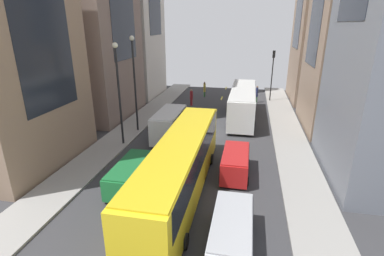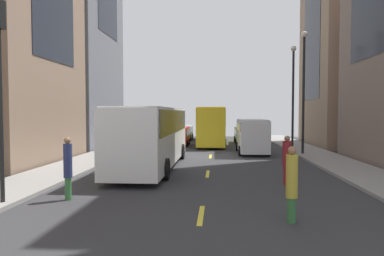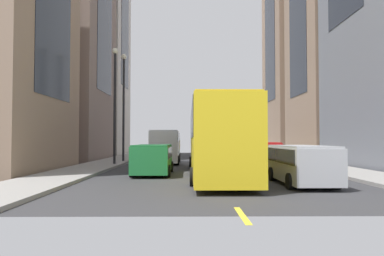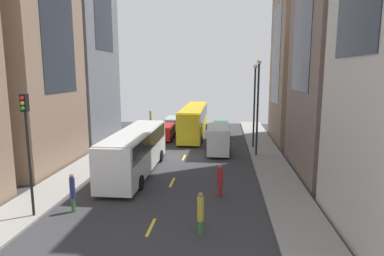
{
  "view_description": "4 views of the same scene",
  "coord_description": "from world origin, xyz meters",
  "px_view_note": "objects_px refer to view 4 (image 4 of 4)",
  "views": [
    {
      "loc": [
        -3.74,
        26.03,
        9.84
      ],
      "look_at": [
        0.59,
        4.42,
        1.95
      ],
      "focal_mm": 27.12,
      "sensor_mm": 36.0,
      "label": 1
    },
    {
      "loc": [
        0.48,
        -24.13,
        3.07
      ],
      "look_at": [
        -1.41,
        1.36,
        1.95
      ],
      "focal_mm": 32.0,
      "sensor_mm": 36.0,
      "label": 2
    },
    {
      "loc": [
        1.33,
        29.71,
        1.87
      ],
      "look_at": [
        1.07,
        3.68,
        2.75
      ],
      "focal_mm": 32.82,
      "sensor_mm": 36.0,
      "label": 3
    },
    {
      "loc": [
        3.6,
        -29.6,
        7.81
      ],
      "look_at": [
        0.76,
        -0.12,
        2.8
      ],
      "focal_mm": 31.2,
      "sensor_mm": 36.0,
      "label": 4
    }
  ],
  "objects_px": {
    "car_green_0": "(221,128)",
    "pedestrian_walking_far": "(200,212)",
    "streetcar_yellow": "(194,118)",
    "pedestrian_crossing_near": "(220,179)",
    "traffic_light_near_corner": "(27,134)",
    "pedestrian_waiting_curb": "(73,191)",
    "city_bus_white": "(136,148)",
    "delivery_van_white": "(219,137)",
    "pedestrian_crossing_mid": "(151,116)",
    "car_silver_1": "(173,122)",
    "car_red_2": "(165,131)"
  },
  "relations": [
    {
      "from": "streetcar_yellow",
      "to": "traffic_light_near_corner",
      "type": "distance_m",
      "value": 25.53
    },
    {
      "from": "car_green_0",
      "to": "pedestrian_walking_far",
      "type": "relative_size",
      "value": 2.12
    },
    {
      "from": "car_silver_1",
      "to": "pedestrian_crossing_near",
      "type": "distance_m",
      "value": 25.37
    },
    {
      "from": "streetcar_yellow",
      "to": "traffic_light_near_corner",
      "type": "relative_size",
      "value": 2.18
    },
    {
      "from": "city_bus_white",
      "to": "pedestrian_walking_far",
      "type": "height_order",
      "value": "city_bus_white"
    },
    {
      "from": "delivery_van_white",
      "to": "car_red_2",
      "type": "distance_m",
      "value": 8.51
    },
    {
      "from": "delivery_van_white",
      "to": "car_green_0",
      "type": "distance_m",
      "value": 8.53
    },
    {
      "from": "delivery_van_white",
      "to": "pedestrian_crossing_near",
      "type": "xyz_separation_m",
      "value": [
        0.31,
        -11.63,
        -0.4
      ]
    },
    {
      "from": "streetcar_yellow",
      "to": "car_green_0",
      "type": "relative_size",
      "value": 3.13
    },
    {
      "from": "streetcar_yellow",
      "to": "delivery_van_white",
      "type": "relative_size",
      "value": 2.66
    },
    {
      "from": "pedestrian_waiting_curb",
      "to": "traffic_light_near_corner",
      "type": "distance_m",
      "value": 4.0
    },
    {
      "from": "pedestrian_crossing_near",
      "to": "traffic_light_near_corner",
      "type": "height_order",
      "value": "traffic_light_near_corner"
    },
    {
      "from": "streetcar_yellow",
      "to": "pedestrian_crossing_near",
      "type": "distance_m",
      "value": 20.75
    },
    {
      "from": "car_green_0",
      "to": "car_silver_1",
      "type": "bearing_deg",
      "value": 147.09
    },
    {
      "from": "car_red_2",
      "to": "traffic_light_near_corner",
      "type": "height_order",
      "value": "traffic_light_near_corner"
    },
    {
      "from": "city_bus_white",
      "to": "car_red_2",
      "type": "height_order",
      "value": "city_bus_white"
    },
    {
      "from": "car_green_0",
      "to": "car_silver_1",
      "type": "distance_m",
      "value": 7.9
    },
    {
      "from": "pedestrian_walking_far",
      "to": "pedestrian_crossing_near",
      "type": "height_order",
      "value": "pedestrian_walking_far"
    },
    {
      "from": "delivery_van_white",
      "to": "pedestrian_walking_far",
      "type": "xyz_separation_m",
      "value": [
        -0.58,
        -16.74,
        -0.37
      ]
    },
    {
      "from": "streetcar_yellow",
      "to": "traffic_light_near_corner",
      "type": "height_order",
      "value": "traffic_light_near_corner"
    },
    {
      "from": "car_green_0",
      "to": "traffic_light_near_corner",
      "type": "height_order",
      "value": "traffic_light_near_corner"
    },
    {
      "from": "city_bus_white",
      "to": "pedestrian_walking_far",
      "type": "relative_size",
      "value": 5.42
    },
    {
      "from": "streetcar_yellow",
      "to": "pedestrian_waiting_curb",
      "type": "distance_m",
      "value": 24.06
    },
    {
      "from": "traffic_light_near_corner",
      "to": "car_red_2",
      "type": "bearing_deg",
      "value": 80.98
    },
    {
      "from": "car_green_0",
      "to": "pedestrian_walking_far",
      "type": "height_order",
      "value": "pedestrian_walking_far"
    },
    {
      "from": "city_bus_white",
      "to": "streetcar_yellow",
      "type": "distance_m",
      "value": 16.41
    },
    {
      "from": "car_green_0",
      "to": "pedestrian_waiting_curb",
      "type": "bearing_deg",
      "value": -108.97
    },
    {
      "from": "pedestrian_waiting_curb",
      "to": "pedestrian_crossing_mid",
      "type": "bearing_deg",
      "value": -165.64
    },
    {
      "from": "pedestrian_crossing_near",
      "to": "delivery_van_white",
      "type": "bearing_deg",
      "value": 59.53
    },
    {
      "from": "city_bus_white",
      "to": "traffic_light_near_corner",
      "type": "relative_size",
      "value": 1.78
    },
    {
      "from": "car_green_0",
      "to": "pedestrian_waiting_curb",
      "type": "distance_m",
      "value": 24.63
    },
    {
      "from": "streetcar_yellow",
      "to": "pedestrian_crossing_mid",
      "type": "relative_size",
      "value": 6.54
    },
    {
      "from": "pedestrian_walking_far",
      "to": "traffic_light_near_corner",
      "type": "bearing_deg",
      "value": 72.97
    },
    {
      "from": "pedestrian_walking_far",
      "to": "pedestrian_crossing_near",
      "type": "distance_m",
      "value": 5.18
    },
    {
      "from": "city_bus_white",
      "to": "pedestrian_walking_far",
      "type": "bearing_deg",
      "value": -58.84
    },
    {
      "from": "car_green_0",
      "to": "car_red_2",
      "type": "bearing_deg",
      "value": -156.43
    },
    {
      "from": "city_bus_white",
      "to": "traffic_light_near_corner",
      "type": "height_order",
      "value": "traffic_light_near_corner"
    },
    {
      "from": "pedestrian_waiting_curb",
      "to": "city_bus_white",
      "type": "bearing_deg",
      "value": 177.69
    },
    {
      "from": "car_silver_1",
      "to": "pedestrian_walking_far",
      "type": "height_order",
      "value": "pedestrian_walking_far"
    },
    {
      "from": "streetcar_yellow",
      "to": "car_green_0",
      "type": "bearing_deg",
      "value": -4.91
    },
    {
      "from": "car_red_2",
      "to": "traffic_light_near_corner",
      "type": "bearing_deg",
      "value": -99.02
    },
    {
      "from": "pedestrian_crossing_mid",
      "to": "pedestrian_crossing_near",
      "type": "height_order",
      "value": "pedestrian_crossing_mid"
    },
    {
      "from": "city_bus_white",
      "to": "pedestrian_waiting_curb",
      "type": "distance_m",
      "value": 7.68
    },
    {
      "from": "streetcar_yellow",
      "to": "car_silver_1",
      "type": "relative_size",
      "value": 3.07
    },
    {
      "from": "delivery_van_white",
      "to": "car_silver_1",
      "type": "relative_size",
      "value": 1.15
    },
    {
      "from": "streetcar_yellow",
      "to": "pedestrian_crossing_mid",
      "type": "height_order",
      "value": "streetcar_yellow"
    },
    {
      "from": "car_red_2",
      "to": "delivery_van_white",
      "type": "bearing_deg",
      "value": -42.35
    },
    {
      "from": "car_red_2",
      "to": "pedestrian_walking_far",
      "type": "distance_m",
      "value": 23.18
    },
    {
      "from": "city_bus_white",
      "to": "pedestrian_waiting_curb",
      "type": "height_order",
      "value": "city_bus_white"
    },
    {
      "from": "pedestrian_walking_far",
      "to": "pedestrian_waiting_curb",
      "type": "bearing_deg",
      "value": 64.11
    }
  ]
}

